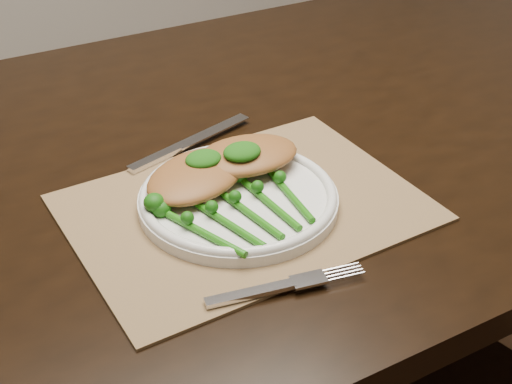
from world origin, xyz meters
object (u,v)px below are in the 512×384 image
placemat (245,208)px  dinner_plate (238,197)px  chicken_fillet_left (196,176)px  broccolini_bundle (246,210)px  dining_table (237,329)px

placemat → dinner_plate: 0.02m
chicken_fillet_left → dinner_plate: bearing=-77.6°
placemat → broccolini_bundle: size_ratio=2.16×
placemat → dining_table: bearing=65.4°
placemat → dinner_plate: size_ratio=1.70×
dinner_plate → broccolini_bundle: (-0.01, -0.04, 0.01)m
dinner_plate → chicken_fillet_left: 0.06m
dining_table → chicken_fillet_left: chicken_fillet_left is taller
chicken_fillet_left → broccolini_bundle: size_ratio=0.75×
dining_table → placemat: placemat is taller
placemat → chicken_fillet_left: chicken_fillet_left is taller
dining_table → dinner_plate: 0.42m
dining_table → chicken_fillet_left: bearing=-134.5°
dining_table → placemat: size_ratio=3.87×
chicken_fillet_left → placemat: bearing=-77.1°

